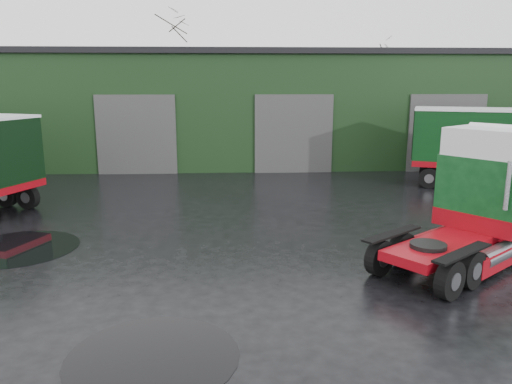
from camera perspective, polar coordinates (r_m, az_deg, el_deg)
ground at (r=12.52m, az=2.98°, el=-9.32°), size 100.00×100.00×0.00m
warehouse at (r=31.76m, az=2.98°, el=9.84°), size 32.40×12.40×6.30m
hero_tractor at (r=13.47m, az=22.35°, el=-0.87°), size 5.95×5.33×3.51m
tree_back_a at (r=41.83m, az=-9.68°, el=12.52°), size 4.40×4.40×9.50m
tree_back_b at (r=43.06m, az=12.45°, el=11.07°), size 4.40×4.40×7.50m
puddle_0 at (r=9.24m, az=-11.72°, el=-18.01°), size 3.01×3.01×0.01m
puddle_1 at (r=16.01m, az=23.17°, el=-5.41°), size 2.19×2.19×0.01m
puddle_2 at (r=15.86m, az=-25.61°, el=-5.80°), size 3.40×3.40×0.01m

